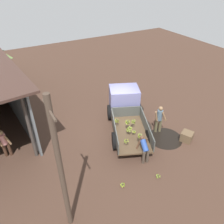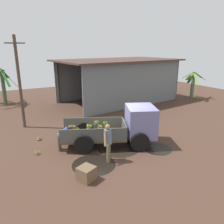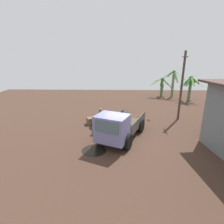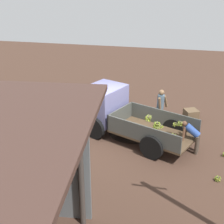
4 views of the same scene
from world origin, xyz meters
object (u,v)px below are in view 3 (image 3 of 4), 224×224
object	(u,v)px
utility_pole	(182,86)
banana_bunch_on_ground_1	(128,118)
person_worker_loading	(128,116)
wooden_crate_0	(91,121)
person_foreground_visitor	(100,119)
banana_bunch_on_ground_0	(148,120)
cargo_truck	(116,128)

from	to	relation	value
utility_pole	banana_bunch_on_ground_1	world-z (taller)	utility_pole
person_worker_loading	wooden_crate_0	xyz separation A→B (m)	(-0.00, -2.86, -0.46)
banana_bunch_on_ground_1	person_foreground_visitor	bearing A→B (deg)	-38.67
person_foreground_visitor	wooden_crate_0	size ratio (longest dim) A/B	2.95
person_foreground_visitor	banana_bunch_on_ground_1	xyz separation A→B (m)	(-2.59, 2.07, -0.83)
banana_bunch_on_ground_0	wooden_crate_0	xyz separation A→B (m)	(0.85, -4.57, 0.16)
person_worker_loading	banana_bunch_on_ground_1	size ratio (longest dim) A/B	5.30
cargo_truck	wooden_crate_0	bearing A→B (deg)	-124.99
person_foreground_visitor	person_worker_loading	size ratio (longest dim) A/B	1.40
cargo_truck	person_foreground_visitor	distance (m)	2.09
banana_bunch_on_ground_0	wooden_crate_0	world-z (taller)	wooden_crate_0
cargo_truck	banana_bunch_on_ground_1	bearing A→B (deg)	-169.56
utility_pole	banana_bunch_on_ground_1	xyz separation A→B (m)	(0.01, -4.12, -2.68)
person_foreground_visitor	banana_bunch_on_ground_1	bearing A→B (deg)	-15.03
person_worker_loading	wooden_crate_0	world-z (taller)	person_worker_loading
utility_pole	wooden_crate_0	size ratio (longest dim) A/B	9.49
person_worker_loading	utility_pole	bearing A→B (deg)	117.57
banana_bunch_on_ground_0	person_foreground_visitor	bearing A→B (deg)	-59.20
banana_bunch_on_ground_0	banana_bunch_on_ground_1	xyz separation A→B (m)	(-0.38, -1.63, 0.01)
person_worker_loading	banana_bunch_on_ground_0	size ratio (longest dim) A/B	5.27
cargo_truck	banana_bunch_on_ground_1	distance (m)	4.58
utility_pole	banana_bunch_on_ground_0	bearing A→B (deg)	-81.08
utility_pole	person_foreground_visitor	size ratio (longest dim) A/B	3.21
person_worker_loading	banana_bunch_on_ground_1	xyz separation A→B (m)	(-1.24, 0.08, -0.61)
cargo_truck	banana_bunch_on_ground_0	world-z (taller)	cargo_truck
person_worker_loading	wooden_crate_0	bearing A→B (deg)	-78.99
person_foreground_visitor	banana_bunch_on_ground_1	distance (m)	3.41
banana_bunch_on_ground_1	banana_bunch_on_ground_0	bearing A→B (deg)	76.90
person_worker_loading	banana_bunch_on_ground_0	distance (m)	2.01
person_foreground_visitor	wooden_crate_0	xyz separation A→B (m)	(-1.35, -0.87, -0.68)
cargo_truck	person_foreground_visitor	bearing A→B (deg)	-125.83
cargo_truck	person_foreground_visitor	world-z (taller)	cargo_truck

